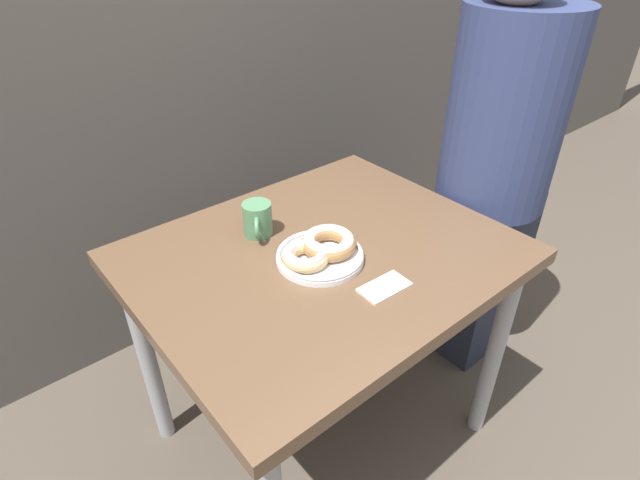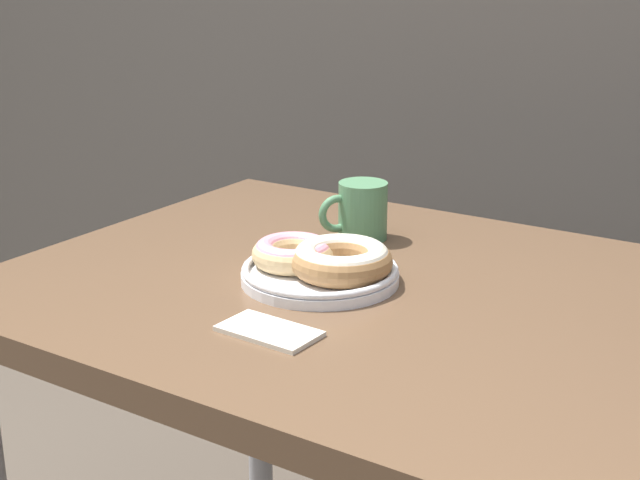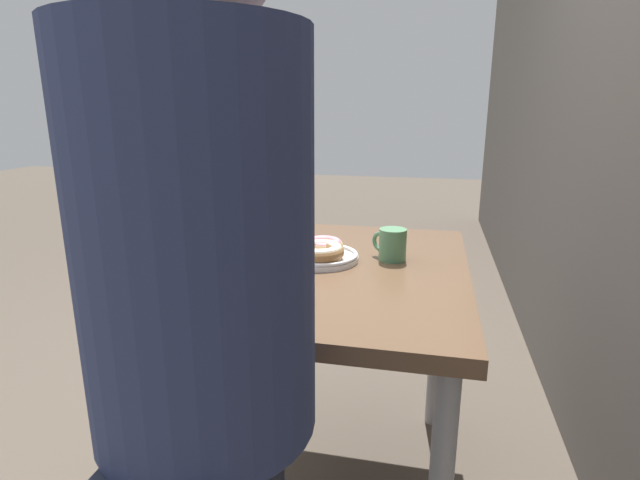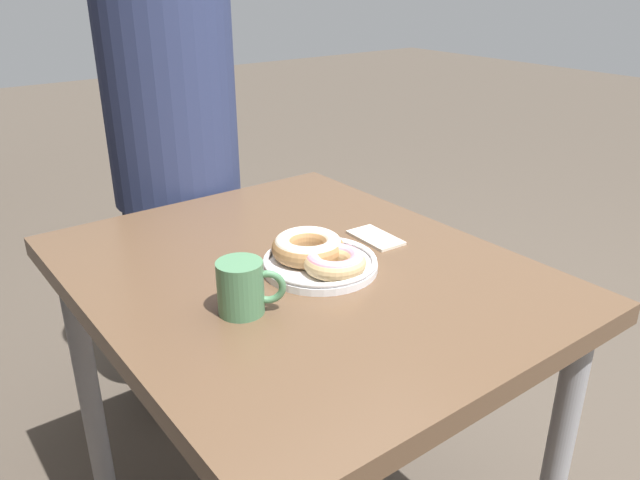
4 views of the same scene
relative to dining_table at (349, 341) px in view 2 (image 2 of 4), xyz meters
name	(u,v)px [view 2 (image 2 of 4)]	position (x,y,z in m)	size (l,w,h in m)	color
dining_table	(349,341)	(0.00, 0.00, 0.00)	(0.93, 0.76, 0.73)	brown
donut_plate	(322,262)	(-0.03, -0.02, 0.12)	(0.24, 0.22, 0.06)	white
coffee_mug	(361,210)	(-0.08, 0.17, 0.14)	(0.09, 0.10, 0.09)	#4C7F56
napkin	(269,331)	(0.01, -0.20, 0.09)	(0.12, 0.07, 0.01)	beige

